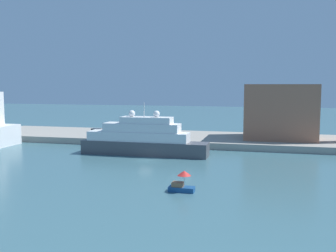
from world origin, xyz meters
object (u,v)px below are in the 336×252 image
(large_yacht, at_px, (143,140))
(small_motorboat, at_px, (182,183))
(person_figure, at_px, (103,133))
(mooring_bollard, at_px, (177,139))
(parked_car, at_px, (97,131))
(harbor_building, at_px, (280,111))
(work_barge, at_px, (96,147))

(large_yacht, distance_m, small_motorboat, 30.30)
(person_figure, relative_size, mooring_bollard, 2.47)
(parked_car, relative_size, person_figure, 2.32)
(large_yacht, distance_m, mooring_bollard, 12.79)
(harbor_building, bearing_deg, work_barge, -157.51)
(small_motorboat, relative_size, work_barge, 0.79)
(small_motorboat, xyz_separation_m, mooring_bollard, (-9.40, 38.16, 0.77))
(small_motorboat, bearing_deg, large_yacht, 118.68)
(large_yacht, xyz_separation_m, mooring_bollard, (5.11, 11.64, -1.35))
(large_yacht, xyz_separation_m, parked_car, (-20.07, 20.22, -1.13))
(work_barge, relative_size, parked_car, 1.09)
(small_motorboat, xyz_separation_m, parked_car, (-34.57, 46.73, 0.99))
(large_yacht, xyz_separation_m, work_barge, (-13.15, 4.81, -2.93))
(work_barge, height_order, harbor_building, harbor_building)
(parked_car, height_order, mooring_bollard, parked_car)
(large_yacht, relative_size, parked_car, 6.53)
(large_yacht, bearing_deg, parked_car, 134.78)
(work_barge, xyz_separation_m, parked_car, (-6.92, 15.41, 1.80))
(harbor_building, xyz_separation_m, mooring_bollard, (-24.11, -10.71, -6.47))
(large_yacht, bearing_deg, mooring_bollard, 66.32)
(parked_car, xyz_separation_m, mooring_bollard, (25.17, -8.57, -0.22))
(small_motorboat, height_order, work_barge, small_motorboat)
(work_barge, bearing_deg, large_yacht, -20.08)
(large_yacht, distance_m, work_barge, 14.30)
(person_figure, xyz_separation_m, mooring_bollard, (21.22, -3.99, -0.48))
(large_yacht, xyz_separation_m, small_motorboat, (14.50, -26.52, -2.12))
(large_yacht, height_order, person_figure, large_yacht)
(work_barge, relative_size, person_figure, 2.54)
(mooring_bollard, bearing_deg, work_barge, -159.47)
(small_motorboat, bearing_deg, parked_car, 126.49)
(parked_car, bearing_deg, small_motorboat, -53.51)
(large_yacht, bearing_deg, small_motorboat, -61.32)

